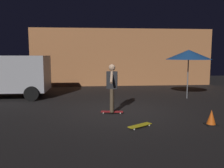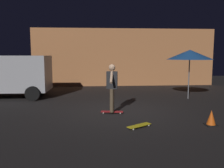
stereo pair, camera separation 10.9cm
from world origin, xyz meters
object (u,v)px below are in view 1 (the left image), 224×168
patio_umbrella (189,55)px  skateboard_ridden (112,112)px  skateboard_spare (140,126)px  traffic_cone (211,118)px  skater (112,84)px

patio_umbrella → skateboard_ridden: patio_umbrella is taller
skateboard_spare → traffic_cone: traffic_cone is taller
skateboard_spare → skater: 2.07m
patio_umbrella → traffic_cone: 4.70m
patio_umbrella → skater: size_ratio=1.38×
skateboard_spare → patio_umbrella: bearing=53.2°
patio_umbrella → skateboard_spare: bearing=-126.8°
skater → traffic_cone: 3.35m
patio_umbrella → skateboard_ridden: bearing=-146.4°
traffic_cone → patio_umbrella: bearing=76.3°
skateboard_ridden → skater: bearing=116.6°
patio_umbrella → traffic_cone: size_ratio=5.00×
traffic_cone → skater: bearing=149.3°
patio_umbrella → skateboard_spare: size_ratio=3.01×
skateboard_ridden → skater: skater is taller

